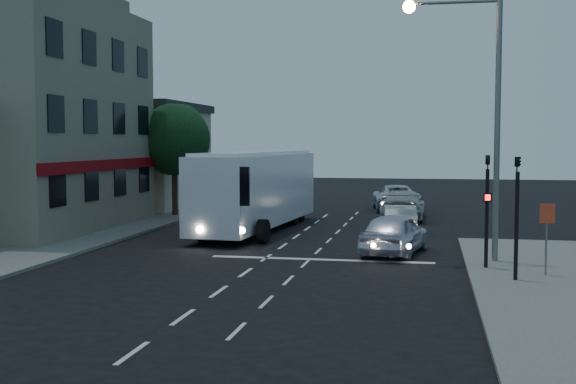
% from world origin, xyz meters
% --- Properties ---
extents(ground, '(120.00, 120.00, 0.00)m').
position_xyz_m(ground, '(0.00, 0.00, 0.00)').
color(ground, black).
extents(sidewalk_far, '(12.00, 50.00, 0.12)m').
position_xyz_m(sidewalk_far, '(-13.00, 8.00, 0.06)').
color(sidewalk_far, slate).
rests_on(sidewalk_far, ground).
extents(road_markings, '(8.00, 30.55, 0.01)m').
position_xyz_m(road_markings, '(1.29, 3.31, 0.00)').
color(road_markings, silver).
rests_on(road_markings, ground).
extents(tour_bus, '(3.48, 12.34, 3.74)m').
position_xyz_m(tour_bus, '(-2.22, 9.82, 2.02)').
color(tour_bus, white).
rests_on(tour_bus, ground).
extents(car_suv, '(2.70, 4.83, 1.55)m').
position_xyz_m(car_suv, '(4.51, 3.80, 0.78)').
color(car_suv, silver).
rests_on(car_suv, ground).
extents(car_sedan_a, '(1.76, 4.15, 1.33)m').
position_xyz_m(car_sedan_a, '(4.45, 9.67, 0.67)').
color(car_sedan_a, '#A9A9A9').
rests_on(car_sedan_a, ground).
extents(car_sedan_b, '(2.29, 5.53, 1.60)m').
position_xyz_m(car_sedan_b, '(4.39, 15.94, 0.80)').
color(car_sedan_b, '#B6B6B6').
rests_on(car_sedan_b, ground).
extents(car_sedan_c, '(3.36, 5.99, 1.58)m').
position_xyz_m(car_sedan_c, '(3.77, 21.13, 0.79)').
color(car_sedan_c, silver).
rests_on(car_sedan_c, ground).
extents(traffic_signal_main, '(0.25, 0.35, 4.10)m').
position_xyz_m(traffic_signal_main, '(7.60, 0.78, 2.42)').
color(traffic_signal_main, black).
rests_on(traffic_signal_main, sidewalk_near).
extents(traffic_signal_side, '(0.18, 0.15, 4.10)m').
position_xyz_m(traffic_signal_side, '(8.30, -1.20, 2.42)').
color(traffic_signal_side, black).
rests_on(traffic_signal_side, sidewalk_near).
extents(regulatory_sign, '(0.45, 0.12, 2.20)m').
position_xyz_m(regulatory_sign, '(9.30, -0.24, 1.60)').
color(regulatory_sign, slate).
rests_on(regulatory_sign, sidewalk_near).
extents(streetlight, '(3.32, 0.44, 9.00)m').
position_xyz_m(streetlight, '(7.34, 2.20, 5.73)').
color(streetlight, slate).
rests_on(streetlight, sidewalk_near).
extents(main_building, '(10.12, 12.00, 11.00)m').
position_xyz_m(main_building, '(-13.96, 8.00, 5.16)').
color(main_building, gray).
rests_on(main_building, sidewalk_far).
extents(low_building_north, '(9.40, 9.40, 6.50)m').
position_xyz_m(low_building_north, '(-13.50, 20.00, 3.39)').
color(low_building_north, '#C5AF91').
rests_on(low_building_north, sidewalk_far).
extents(street_tree, '(4.00, 4.00, 6.20)m').
position_xyz_m(street_tree, '(-8.21, 15.02, 4.50)').
color(street_tree, black).
rests_on(street_tree, sidewalk_far).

